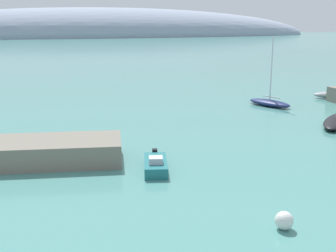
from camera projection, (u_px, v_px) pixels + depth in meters
The scene contains 4 objects.
distant_ridge at pixel (100, 36), 254.93m from camera, with size 269.11×58.59×33.04m, color #8E99AD.
sailboat_navy_outer_mooring at pixel (270, 102), 50.17m from camera, with size 3.91×5.84×7.91m.
motorboat_teal_foreground at pixel (156, 165), 28.71m from camera, with size 2.31×4.19×1.11m.
mooring_buoy_white at pixel (284, 221), 20.65m from camera, with size 0.89×0.89×0.89m, color silver.
Camera 1 is at (-13.35, -2.72, 9.71)m, focal length 46.63 mm.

